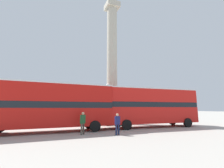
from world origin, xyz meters
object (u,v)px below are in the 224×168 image
object	(u,v)px
pedestrian_by_plinth	(83,122)
bus_a	(50,105)
equestrian_statue	(25,110)
street_lamp	(108,99)
pedestrian_near_lamp	(117,123)
monument_column	(112,82)
bus_b	(152,106)

from	to	relation	value
pedestrian_by_plinth	bus_a	bearing A→B (deg)	98.14
equestrian_statue	street_lamp	world-z (taller)	equestrian_statue
pedestrian_near_lamp	street_lamp	bearing A→B (deg)	-117.26
bus_a	pedestrian_near_lamp	size ratio (longest dim) A/B	6.70
equestrian_statue	pedestrian_near_lamp	distance (m)	17.13
equestrian_statue	street_lamp	distance (m)	13.40
monument_column	street_lamp	world-z (taller)	monument_column
bus_a	bus_b	xyz separation A→B (m)	(11.00, -0.45, -0.01)
monument_column	pedestrian_near_lamp	world-z (taller)	monument_column
pedestrian_near_lamp	pedestrian_by_plinth	distance (m)	2.83
bus_a	street_lamp	distance (m)	7.09
pedestrian_by_plinth	pedestrian_near_lamp	bearing A→B (deg)	-63.84
monument_column	equestrian_statue	size ratio (longest dim) A/B	3.16
bus_b	street_lamp	size ratio (longest dim) A/B	2.10
monument_column	bus_a	distance (m)	10.63
street_lamp	pedestrian_by_plinth	world-z (taller)	street_lamp
street_lamp	pedestrian_near_lamp	bearing A→B (deg)	-103.74
bus_a	street_lamp	world-z (taller)	street_lamp
equestrian_statue	street_lamp	xyz separation A→B (m)	(9.90, -8.90, 1.47)
bus_b	pedestrian_near_lamp	bearing A→B (deg)	-146.48
equestrian_statue	pedestrian_by_plinth	bearing A→B (deg)	-81.09
monument_column	pedestrian_near_lamp	size ratio (longest dim) A/B	11.79
bus_a	pedestrian_by_plinth	xyz separation A→B (m)	(2.57, -2.37, -1.38)
bus_a	pedestrian_near_lamp	distance (m)	6.42
equestrian_statue	pedestrian_by_plinth	world-z (taller)	equestrian_statue
monument_column	equestrian_statue	world-z (taller)	monument_column
monument_column	pedestrian_near_lamp	bearing A→B (deg)	-110.10
monument_column	pedestrian_by_plinth	distance (m)	10.92
bus_a	equestrian_statue	world-z (taller)	equestrian_statue
monument_column	bus_b	world-z (taller)	monument_column
bus_a	pedestrian_near_lamp	world-z (taller)	bus_a
equestrian_statue	bus_b	bearing A→B (deg)	-53.76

